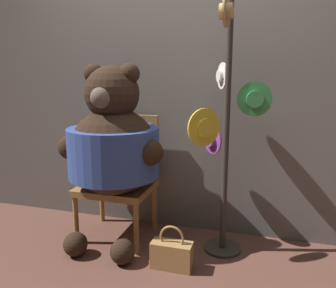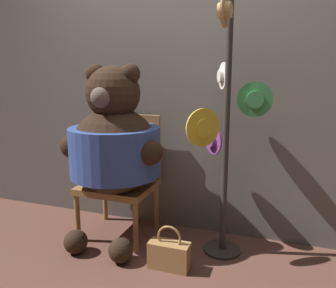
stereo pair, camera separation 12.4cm
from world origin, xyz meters
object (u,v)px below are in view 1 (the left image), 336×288
(handbag_on_ground, at_px, (172,254))
(chair, at_px, (121,173))
(hat_display_rack, at_px, (224,129))
(teddy_bear, at_px, (113,146))

(handbag_on_ground, bearing_deg, chair, 142.59)
(hat_display_rack, bearing_deg, handbag_on_ground, -130.54)
(teddy_bear, bearing_deg, handbag_on_ground, -25.45)
(chair, relative_size, handbag_on_ground, 3.16)
(handbag_on_ground, bearing_deg, teddy_bear, 154.55)
(handbag_on_ground, bearing_deg, hat_display_rack, 49.46)
(hat_display_rack, bearing_deg, teddy_bear, -174.14)
(hat_display_rack, height_order, handbag_on_ground, hat_display_rack)
(chair, xyz_separation_m, hat_display_rack, (0.85, -0.09, 0.42))
(chair, height_order, hat_display_rack, hat_display_rack)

